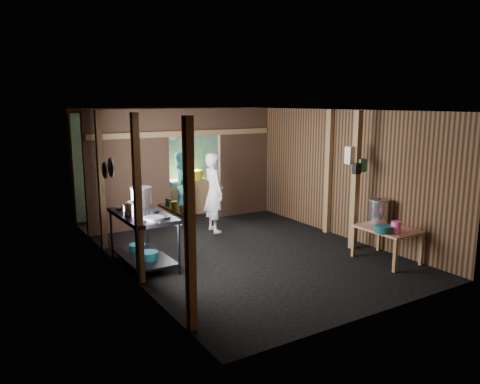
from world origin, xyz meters
TOP-DOWN VIEW (x-y plane):
  - floor at (0.00, 0.00)m, footprint 4.50×7.00m
  - ceiling at (0.00, 0.00)m, footprint 4.50×7.00m
  - wall_back at (0.00, 3.50)m, footprint 4.50×0.00m
  - wall_front at (0.00, -3.50)m, footprint 4.50×0.00m
  - wall_left at (-2.25, 0.00)m, footprint 0.00×7.00m
  - wall_right at (2.25, 0.00)m, footprint 0.00×7.00m
  - partition_left at (-1.32, 2.20)m, footprint 1.85×0.10m
  - partition_right at (1.57, 2.20)m, footprint 1.35×0.10m
  - partition_header at (0.25, 2.20)m, footprint 1.30×0.10m
  - turquoise_panel at (0.00, 3.44)m, footprint 4.40×0.06m
  - back_counter at (0.30, 2.95)m, footprint 1.20×0.50m
  - wall_clock at (0.25, 3.40)m, footprint 0.20×0.03m
  - post_left_a at (-2.18, -2.60)m, footprint 0.10×0.12m
  - post_left_b at (-2.18, -0.80)m, footprint 0.10×0.12m
  - post_left_c at (-2.18, 1.20)m, footprint 0.10×0.12m
  - post_right at (2.18, -0.20)m, footprint 0.10×0.12m
  - post_free at (1.85, -1.30)m, footprint 0.12×0.12m
  - cross_beam at (0.00, 2.15)m, footprint 4.40×0.12m
  - pan_lid_big at (-2.21, 0.40)m, footprint 0.03×0.34m
  - pan_lid_small at (-2.21, 0.80)m, footprint 0.03×0.30m
  - wall_shelf at (-2.15, -2.10)m, footprint 0.14×0.80m
  - jar_white at (-2.15, -2.35)m, footprint 0.07×0.07m
  - jar_yellow at (-2.15, -2.10)m, footprint 0.08×0.08m
  - jar_green at (-2.15, -1.88)m, footprint 0.06×0.06m
  - bag_white at (1.80, -1.22)m, footprint 0.22×0.15m
  - bag_green at (1.92, -1.36)m, footprint 0.16×0.12m
  - bag_black at (1.78, -1.38)m, footprint 0.14×0.10m
  - gas_range at (-1.88, -0.14)m, footprint 0.79×1.55m
  - prep_table at (1.83, -2.13)m, footprint 0.73×1.01m
  - stove_pot_large at (-1.71, 0.37)m, footprint 0.49×0.49m
  - stove_pot_med at (-2.05, -0.15)m, footprint 0.28×0.28m
  - stove_saucepan at (-2.05, 0.24)m, footprint 0.18×0.18m
  - frying_pan at (-1.88, -0.66)m, footprint 0.43×0.60m
  - blue_tub_front at (-1.88, -0.36)m, footprint 0.31×0.31m
  - blue_tub_back at (-1.88, 0.19)m, footprint 0.28×0.28m
  - stock_pot at (2.01, -1.75)m, footprint 0.44×0.44m
  - wash_basin at (1.56, -2.27)m, footprint 0.39×0.39m
  - pink_bucket at (1.71, -2.41)m, footprint 0.17×0.17m
  - knife at (1.71, -2.56)m, footprint 0.30×0.07m
  - yellow_tub at (0.62, 2.95)m, footprint 0.39×0.39m
  - cook at (0.17, 1.13)m, footprint 0.45×0.65m
  - worker_back at (0.08, 2.65)m, footprint 0.87×0.74m

SIDE VIEW (x-z plane):
  - floor at x=0.00m, z-range 0.00..0.00m
  - blue_tub_back at x=-1.88m, z-range 0.18..0.29m
  - blue_tub_front at x=-1.88m, z-range 0.18..0.31m
  - prep_table at x=1.83m, z-range 0.00..0.59m
  - back_counter at x=0.30m, z-range 0.00..0.85m
  - gas_range at x=-1.88m, z-range 0.00..0.91m
  - knife at x=1.71m, z-range 0.60..0.60m
  - wash_basin at x=1.56m, z-range 0.59..0.71m
  - pink_bucket at x=1.71m, z-range 0.59..0.79m
  - worker_back at x=0.08m, z-range 0.00..1.58m
  - stock_pot at x=2.01m, z-range 0.57..1.01m
  - cook at x=0.17m, z-range 0.00..1.70m
  - frying_pan at x=-1.88m, z-range 0.90..0.98m
  - yellow_tub at x=0.62m, z-range 0.85..1.07m
  - stove_saucepan at x=-2.05m, z-range 0.91..1.01m
  - stove_pot_med at x=-2.05m, z-range 0.89..1.13m
  - stove_pot_large at x=-1.71m, z-range 0.89..1.27m
  - turquoise_panel at x=0.00m, z-range 0.00..2.50m
  - wall_back at x=0.00m, z-range 0.00..2.60m
  - wall_front at x=0.00m, z-range 0.00..2.60m
  - wall_left at x=-2.25m, z-range 0.00..2.60m
  - wall_right at x=2.25m, z-range 0.00..2.60m
  - partition_left at x=-1.32m, z-range 0.00..2.60m
  - partition_right at x=1.57m, z-range 0.00..2.60m
  - post_left_a at x=-2.18m, z-range 0.00..2.60m
  - post_left_b at x=-2.18m, z-range 0.00..2.60m
  - post_left_c at x=-2.18m, z-range 0.00..2.60m
  - post_right at x=2.18m, z-range 0.00..2.60m
  - post_free at x=1.85m, z-range 0.00..2.60m
  - wall_shelf at x=-2.15m, z-range 1.39..1.41m
  - jar_white at x=-2.15m, z-range 1.42..1.52m
  - jar_yellow at x=-2.15m, z-range 1.42..1.52m
  - jar_green at x=-2.15m, z-range 1.42..1.52m
  - pan_lid_small at x=-2.21m, z-range 1.40..1.70m
  - bag_black at x=1.78m, z-range 1.45..1.65m
  - bag_green at x=1.92m, z-range 1.48..1.72m
  - pan_lid_big at x=-2.21m, z-range 1.48..1.82m
  - bag_white at x=1.80m, z-range 1.62..1.94m
  - wall_clock at x=0.25m, z-range 1.80..2.00m
  - cross_beam at x=0.00m, z-range 1.99..2.11m
  - partition_header at x=0.25m, z-range 2.00..2.60m
  - ceiling at x=0.00m, z-range 2.60..2.60m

